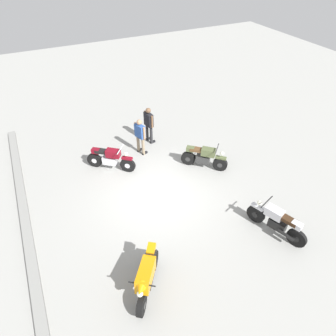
{
  "coord_description": "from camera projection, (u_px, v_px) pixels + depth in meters",
  "views": [
    {
      "loc": [
        -7.58,
        3.25,
        7.91
      ],
      "look_at": [
        0.46,
        -0.67,
        0.75
      ],
      "focal_mm": 32.31,
      "sensor_mm": 36.0,
      "label": 1
    }
  ],
  "objects": [
    {
      "name": "ground_plane",
      "position": [
        157.0,
        195.0,
        11.38
      ],
      "size": [
        40.0,
        40.0,
        0.0
      ],
      "primitive_type": "plane",
      "color": "#9E9E99"
    },
    {
      "name": "motorcycle_maroon_cruiser",
      "position": [
        110.0,
        159.0,
        12.31
      ],
      "size": [
        1.42,
        1.69,
        1.09
      ],
      "rotation": [
        0.0,
        0.0,
        4.03
      ],
      "color": "black",
      "rests_on": "ground"
    },
    {
      "name": "curb_edge",
      "position": [
        28.0,
        237.0,
        9.76
      ],
      "size": [
        14.0,
        0.3,
        0.15
      ],
      "primitive_type": "cube",
      "color": "gray",
      "rests_on": "ground"
    },
    {
      "name": "motorcycle_silver_cruiser",
      "position": [
        277.0,
        222.0,
        9.68
      ],
      "size": [
        2.01,
        0.91,
        1.09
      ],
      "rotation": [
        0.0,
        0.0,
        0.35
      ],
      "color": "black",
      "rests_on": "ground"
    },
    {
      "name": "person_in_black_shirt",
      "position": [
        149.0,
        123.0,
        13.61
      ],
      "size": [
        0.67,
        0.38,
        1.73
      ],
      "rotation": [
        0.0,
        0.0,
        4.89
      ],
      "color": "#262628",
      "rests_on": "ground"
    },
    {
      "name": "person_in_blue_shirt",
      "position": [
        140.0,
        135.0,
        12.91
      ],
      "size": [
        0.64,
        0.43,
        1.68
      ],
      "rotation": [
        0.0,
        0.0,
        5.05
      ],
      "color": "gray",
      "rests_on": "ground"
    },
    {
      "name": "motorcycle_olive_vintage",
      "position": [
        204.0,
        158.0,
        12.42
      ],
      "size": [
        1.46,
        1.52,
        1.07
      ],
      "rotation": [
        0.0,
        0.0,
        3.95
      ],
      "color": "black",
      "rests_on": "ground"
    },
    {
      "name": "motorcycle_orange_sportbike",
      "position": [
        147.0,
        276.0,
        8.1
      ],
      "size": [
        1.69,
        1.3,
        1.14
      ],
      "rotation": [
        0.0,
        0.0,
        2.51
      ],
      "color": "black",
      "rests_on": "ground"
    }
  ]
}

